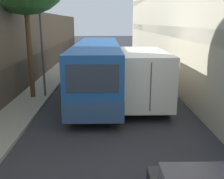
# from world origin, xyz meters

# --- Properties ---
(ground_plane) EXTENTS (150.00, 150.00, 0.00)m
(ground_plane) POSITION_xyz_m (0.00, 15.00, 0.00)
(ground_plane) COLOR #2B2B30
(sidewalk_left) EXTENTS (1.87, 60.00, 0.15)m
(sidewalk_left) POSITION_xyz_m (-4.50, 15.00, 0.07)
(sidewalk_left) COLOR gray
(sidewalk_left) RESTS_ON ground_plane
(bus) EXTENTS (2.52, 12.01, 3.17)m
(bus) POSITION_xyz_m (-0.71, 16.79, 1.68)
(bus) COLOR #1E519E
(bus) RESTS_ON ground_plane
(box_truck) EXTENTS (2.38, 7.43, 2.93)m
(box_truck) POSITION_xyz_m (1.72, 15.37, 1.61)
(box_truck) COLOR silver
(box_truck) RESTS_ON ground_plane
(street_lamp) EXTENTS (0.36, 0.80, 7.03)m
(street_lamp) POSITION_xyz_m (-3.82, 16.00, 5.00)
(street_lamp) COLOR #38383D
(street_lamp) RESTS_ON sidewalk_left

